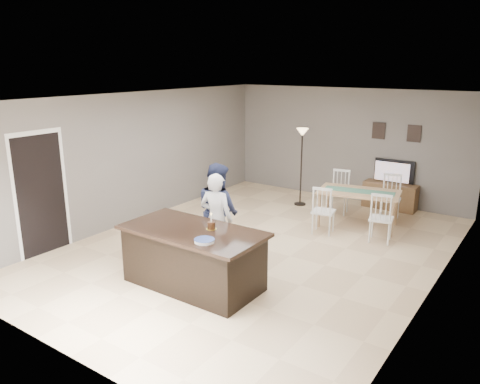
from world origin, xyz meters
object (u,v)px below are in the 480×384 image
Objects in this scene: man at (218,210)px; birthday_cake at (211,225)px; kitchen_island at (193,257)px; tv_console at (390,196)px; floor_lamp at (302,146)px; dining_table at (359,197)px; television at (393,172)px; plate_stack at (204,241)px; woman at (216,219)px.

man is 1.15m from birthday_cake.
kitchen_island reaches higher than tv_console.
floor_lamp reaches higher than man.
floor_lamp is at bearing -153.78° from tv_console.
dining_table is at bearing 77.83° from birthday_cake.
television is 0.55× the size of man.
plate_stack is at bearing -108.71° from dining_table.
woman is (-1.41, -4.73, 0.48)m from tv_console.
birthday_cake is at bearing -113.22° from dining_table.
birthday_cake is 0.53m from plate_stack.
television is 5.98m from plate_stack.
kitchen_island is 1.30× the size of man.
woman is at bearing -122.77° from dining_table.
man is 6.80× the size of birthday_cake.
woman is 0.35m from man.
tv_console is at bearing 73.20° from dining_table.
kitchen_island is 4.80m from floor_lamp.
birthday_cake is at bearing 112.41° from woman.
man is at bearing 122.53° from birthday_cake.
floor_lamp is at bearing -68.58° from man.
television is at bearing 73.44° from dining_table.
floor_lamp reaches higher than birthday_cake.
tv_console is 4.23× the size of plate_stack.
tv_console is at bearing -92.38° from man.
floor_lamp is at bearing 27.95° from television.
tv_console is 4.94× the size of birthday_cake.
man is (-1.59, -4.44, 0.53)m from tv_console.
birthday_cake is 0.12× the size of dining_table.
tv_console is 5.95m from plate_stack.
television is 1.69m from dining_table.
floor_lamp is (-0.86, 4.49, 0.45)m from birthday_cake.
plate_stack is at bearing -77.40° from floor_lamp.
tv_console is 0.58× the size of dining_table.
kitchen_island is at bearing 93.89° from woman.
plate_stack reaches higher than kitchen_island.
man is 3.59m from floor_lamp.
woman is 0.94× the size of man.
man is (-0.39, 1.13, 0.37)m from kitchen_island.
woman is at bearing 73.64° from television.
television is 4.78m from man.
woman is 5.49× the size of plate_stack.
man is at bearing -67.29° from woman.
dining_table reaches higher than plate_stack.
tv_console is 0.66× the size of floor_lamp.
dining_table is at bearing 75.35° from kitchen_island.
tv_console is 1.31× the size of television.
television is at bearing -92.10° from man.
kitchen_island is 4.11m from dining_table.
dining_table is at bearing -22.15° from floor_lamp.
tv_console is at bearing -116.62° from woman.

